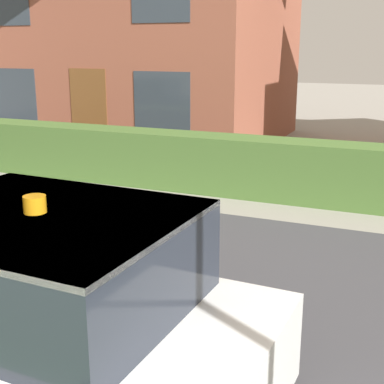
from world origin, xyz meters
TOP-DOWN VIEW (x-y plane):
  - road_strip at (0.00, 4.23)m, footprint 28.00×6.38m
  - garden_hedge at (-1.27, 8.71)m, footprint 12.86×0.78m
  - police_car at (-1.17, 2.46)m, footprint 3.94×1.97m
  - house_left at (-6.15, 13.66)m, footprint 8.03×6.44m

SIDE VIEW (x-z plane):
  - road_strip at x=0.00m, z-range 0.00..0.01m
  - garden_hedge at x=-1.27m, z-range 0.00..1.04m
  - police_car at x=-1.17m, z-range -0.08..1.55m
  - house_left at x=-6.15m, z-range 0.07..6.98m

